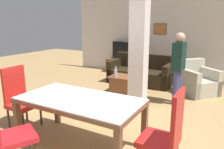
{
  "coord_description": "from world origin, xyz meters",
  "views": [
    {
      "loc": [
        1.87,
        -2.38,
        1.84
      ],
      "look_at": [
        0.0,
        0.97,
        0.91
      ],
      "focal_mm": 35.0,
      "sensor_mm": 36.0,
      "label": 1
    }
  ],
  "objects": [
    {
      "name": "bottle",
      "position": [
        -0.71,
        2.44,
        0.56
      ],
      "size": [
        0.08,
        0.08,
        0.28
      ],
      "color": "#B2B7BC",
      "rests_on": "coffee_table"
    },
    {
      "name": "armchair",
      "position": [
        1.12,
        3.5,
        0.3
      ],
      "size": [
        1.17,
        1.17,
        0.87
      ],
      "rotation": [
        0.0,
        0.0,
        4.0
      ],
      "color": "#B7B29E",
      "rests_on": "ground_plane"
    },
    {
      "name": "dining_table",
      "position": [
        0.0,
        0.0,
        0.61
      ],
      "size": [
        1.81,
        0.94,
        0.76
      ],
      "color": "brown",
      "rests_on": "ground_plane"
    },
    {
      "name": "ground_plane",
      "position": [
        0.0,
        0.0,
        0.0
      ],
      "size": [
        18.0,
        18.0,
        0.0
      ],
      "primitive_type": "plane",
      "color": "#A3804F"
    },
    {
      "name": "divider_pillar",
      "position": [
        0.18,
        1.77,
        1.35
      ],
      "size": [
        0.33,
        0.3,
        2.7
      ],
      "color": "silver",
      "rests_on": "ground_plane"
    },
    {
      "name": "back_wall",
      "position": [
        -0.0,
        4.93,
        1.35
      ],
      "size": [
        7.2,
        0.09,
        2.7
      ],
      "color": "silver",
      "rests_on": "ground_plane"
    },
    {
      "name": "tv_screen",
      "position": [
        -1.61,
        4.65,
        0.81
      ],
      "size": [
        0.96,
        0.32,
        0.63
      ],
      "rotation": [
        0.0,
        0.0,
        2.87
      ],
      "color": "black",
      "rests_on": "tv_stand"
    },
    {
      "name": "dining_chair_head_left",
      "position": [
        -1.32,
        0.0,
        0.56
      ],
      "size": [
        0.46,
        0.46,
        1.08
      ],
      "rotation": [
        0.0,
        0.0,
        -1.57
      ],
      "color": "red",
      "rests_on": "ground_plane"
    },
    {
      "name": "dining_chair_near_left",
      "position": [
        -0.45,
        -0.87,
        0.56
      ],
      "size": [
        0.62,
        0.62,
        1.08
      ],
      "rotation": [
        0.0,
        0.0,
        -0.48
      ],
      "color": "red",
      "rests_on": "ground_plane"
    },
    {
      "name": "coffee_table",
      "position": [
        -0.52,
        2.6,
        0.23
      ],
      "size": [
        0.75,
        0.59,
        0.45
      ],
      "color": "brown",
      "rests_on": "ground_plane"
    },
    {
      "name": "standing_person",
      "position": [
        0.84,
        2.51,
        0.93
      ],
      "size": [
        0.24,
        0.39,
        1.61
      ],
      "rotation": [
        0.0,
        0.0,
        1.51
      ],
      "color": "#3A3E72",
      "rests_on": "ground_plane"
    },
    {
      "name": "sofa",
      "position": [
        -0.52,
        3.72,
        0.3
      ],
      "size": [
        1.88,
        0.88,
        0.87
      ],
      "rotation": [
        0.0,
        0.0,
        3.14
      ],
      "color": "black",
      "rests_on": "ground_plane"
    },
    {
      "name": "tv_stand",
      "position": [
        -1.61,
        4.65,
        0.25
      ],
      "size": [
        1.21,
        0.4,
        0.51
      ],
      "color": "brown",
      "rests_on": "ground_plane"
    },
    {
      "name": "dining_chair_head_right",
      "position": [
        1.29,
        0.0,
        0.56
      ],
      "size": [
        0.46,
        0.46,
        1.08
      ],
      "rotation": [
        0.0,
        0.0,
        1.57
      ],
      "color": "red",
      "rests_on": "ground_plane"
    }
  ]
}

